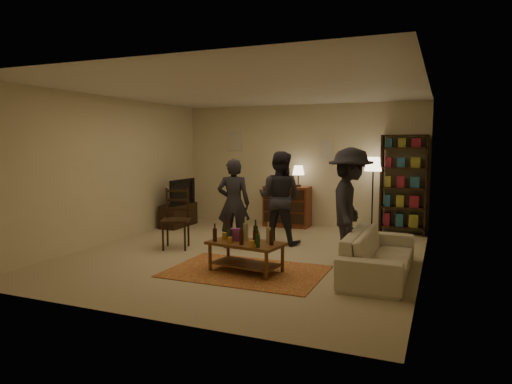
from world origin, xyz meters
The scene contains 13 objects.
floor centered at (0.00, 0.00, 0.00)m, with size 6.00×6.00×0.00m, color #C6B793.
room_shell centered at (-0.65, 2.98, 1.81)m, with size 6.00×6.00×6.00m.
rug centered at (0.42, -0.97, 0.01)m, with size 2.20×1.50×0.01m, color maroon.
coffee_table centered at (0.41, -0.97, 0.39)m, with size 1.14×0.74×0.77m.
dining_chair centered at (-1.34, -0.03, 0.57)m, with size 0.61×0.61×1.08m.
tv_stand centered at (-2.44, 1.80, 0.38)m, with size 0.40×1.00×1.06m.
dresser centered at (-0.19, 2.71, 0.48)m, with size 1.00×0.50×1.36m.
bookshelf centered at (2.25, 2.78, 1.03)m, with size 0.90×0.34×2.02m.
floor_lamp centered at (1.66, 2.65, 1.32)m, with size 0.36×0.36×1.56m.
sofa centered at (2.20, -0.40, 0.30)m, with size 2.08×0.81×0.61m, color beige.
person_left centered at (-0.41, 0.36, 0.79)m, with size 0.58×0.38×1.58m, color #222229.
person_right centered at (0.23, 0.99, 0.85)m, with size 0.83×0.64×1.70m, color #25242C.
person_by_sofa centered at (1.70, 0.03, 0.89)m, with size 1.15×0.66×1.78m, color #24232A.
Camera 1 is at (3.00, -6.84, 1.83)m, focal length 32.00 mm.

